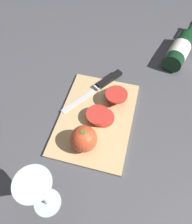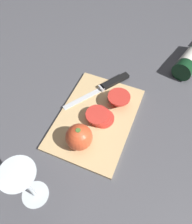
{
  "view_description": "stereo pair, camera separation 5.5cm",
  "coord_description": "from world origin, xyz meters",
  "px_view_note": "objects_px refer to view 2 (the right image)",
  "views": [
    {
      "loc": [
        -0.35,
        -0.13,
        0.61
      ],
      "look_at": [
        0.03,
        -0.03,
        0.04
      ],
      "focal_mm": 35.0,
      "sensor_mm": 36.0,
      "label": 1
    },
    {
      "loc": [
        -0.33,
        -0.18,
        0.61
      ],
      "look_at": [
        0.03,
        -0.03,
        0.04
      ],
      "focal_mm": 35.0,
      "sensor_mm": 36.0,
      "label": 2
    }
  ],
  "objects_px": {
    "wine_glass": "(23,181)",
    "tomato_slice_stack_far": "(100,117)",
    "whole_tomato": "(79,137)",
    "tomato_slice_stack_near": "(119,97)",
    "knife": "(110,84)"
  },
  "relations": [
    {
      "from": "whole_tomato",
      "to": "knife",
      "type": "relative_size",
      "value": 0.34
    },
    {
      "from": "wine_glass",
      "to": "tomato_slice_stack_far",
      "type": "height_order",
      "value": "wine_glass"
    },
    {
      "from": "wine_glass",
      "to": "whole_tomato",
      "type": "bearing_deg",
      "value": -14.93
    },
    {
      "from": "wine_glass",
      "to": "tomato_slice_stack_far",
      "type": "distance_m",
      "value": 0.31
    },
    {
      "from": "tomato_slice_stack_near",
      "to": "whole_tomato",
      "type": "bearing_deg",
      "value": 164.39
    },
    {
      "from": "wine_glass",
      "to": "knife",
      "type": "relative_size",
      "value": 0.72
    },
    {
      "from": "whole_tomato",
      "to": "tomato_slice_stack_near",
      "type": "distance_m",
      "value": 0.21
    },
    {
      "from": "wine_glass",
      "to": "tomato_slice_stack_near",
      "type": "bearing_deg",
      "value": -15.29
    },
    {
      "from": "whole_tomato",
      "to": "tomato_slice_stack_near",
      "type": "height_order",
      "value": "whole_tomato"
    },
    {
      "from": "whole_tomato",
      "to": "tomato_slice_stack_far",
      "type": "distance_m",
      "value": 0.11
    },
    {
      "from": "wine_glass",
      "to": "whole_tomato",
      "type": "xyz_separation_m",
      "value": [
        0.18,
        -0.05,
        -0.07
      ]
    },
    {
      "from": "whole_tomato",
      "to": "knife",
      "type": "xyz_separation_m",
      "value": [
        0.26,
        -0.0,
        -0.03
      ]
    },
    {
      "from": "whole_tomato",
      "to": "tomato_slice_stack_far",
      "type": "height_order",
      "value": "whole_tomato"
    },
    {
      "from": "tomato_slice_stack_near",
      "to": "tomato_slice_stack_far",
      "type": "distance_m",
      "value": 0.1
    },
    {
      "from": "whole_tomato",
      "to": "knife",
      "type": "distance_m",
      "value": 0.26
    }
  ]
}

